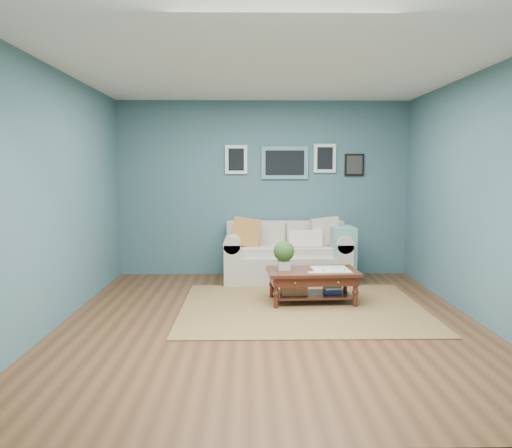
{
  "coord_description": "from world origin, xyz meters",
  "views": [
    {
      "loc": [
        -0.24,
        -5.27,
        1.64
      ],
      "look_at": [
        -0.14,
        1.0,
        0.96
      ],
      "focal_mm": 35.0,
      "sensor_mm": 36.0,
      "label": 1
    }
  ],
  "objects": [
    {
      "name": "area_rug",
      "position": [
        0.4,
        0.52,
        0.01
      ],
      "size": [
        2.87,
        2.29,
        0.01
      ],
      "primitive_type": "cube",
      "color": "brown",
      "rests_on": "ground"
    },
    {
      "name": "room_shell",
      "position": [
        0.01,
        0.06,
        1.36
      ],
      "size": [
        5.0,
        5.02,
        2.7
      ],
      "color": "brown",
      "rests_on": "ground"
    },
    {
      "name": "loveseat",
      "position": [
        0.41,
        2.02,
        0.39
      ],
      "size": [
        1.88,
        0.85,
        0.97
      ],
      "color": "beige",
      "rests_on": "ground"
    },
    {
      "name": "coffee_table",
      "position": [
        0.5,
        0.77,
        0.34
      ],
      "size": [
        1.13,
        0.7,
        0.77
      ],
      "rotation": [
        0.0,
        0.0,
        0.05
      ],
      "color": "#360E09",
      "rests_on": "ground"
    }
  ]
}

